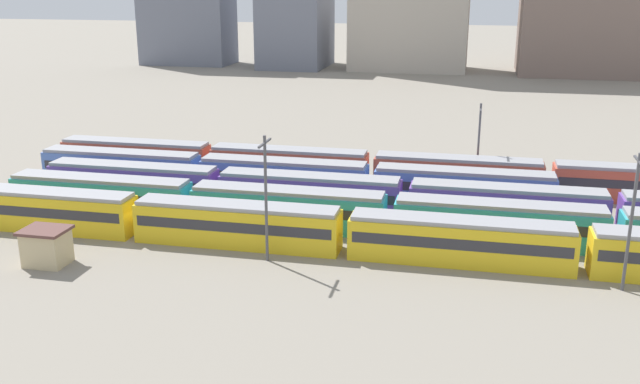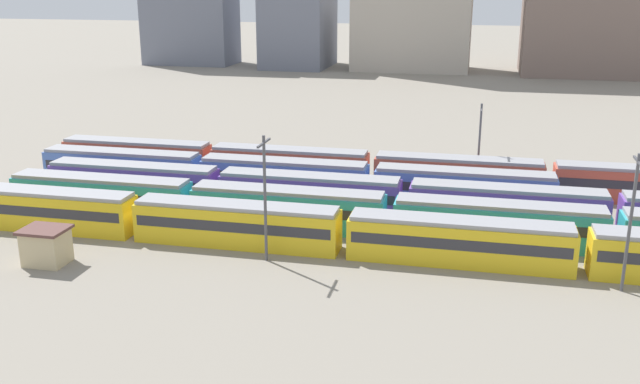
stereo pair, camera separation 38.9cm
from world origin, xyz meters
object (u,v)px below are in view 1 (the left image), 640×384
object	(u,v)px
train_track_0	(345,232)
catenary_pole_0	(632,216)
train_track_1	(614,231)
catenary_pole_2	(266,193)
catenary_pole_1	(479,140)
train_track_4	(457,174)
signal_hut	(46,246)
train_track_2	(614,212)
train_track_3	(284,176)

from	to	relation	value
train_track_0	catenary_pole_0	distance (m)	22.00
train_track_1	catenary_pole_2	bearing A→B (deg)	-163.90
catenary_pole_0	catenary_pole_2	distance (m)	27.41
train_track_0	catenary_pole_0	world-z (taller)	catenary_pole_0
catenary_pole_1	catenary_pole_2	world-z (taller)	catenary_pole_2
train_track_4	signal_hut	world-z (taller)	train_track_4
train_track_2	train_track_4	size ratio (longest dim) A/B	1.20
train_track_2	catenary_pole_2	world-z (taller)	catenary_pole_2
train_track_4	train_track_3	bearing A→B (deg)	-163.97
train_track_4	catenary_pole_1	size ratio (longest dim) A/B	10.18
signal_hut	train_track_4	bearing A→B (deg)	41.84
train_track_2	catenary_pole_1	size ratio (longest dim) A/B	12.24
train_track_3	catenary_pole_1	world-z (taller)	catenary_pole_1
catenary_pole_0	catenary_pole_2	size ratio (longest dim) A/B	1.00
train_track_1	train_track_4	bearing A→B (deg)	130.86
catenary_pole_0	train_track_1	bearing A→B (deg)	85.87
train_track_4	catenary_pole_2	distance (m)	28.03
train_track_1	signal_hut	world-z (taller)	train_track_1
train_track_4	signal_hut	xyz separation A→B (m)	(-31.59, -28.29, -0.35)
catenary_pole_1	catenary_pole_2	bearing A→B (deg)	-122.01
catenary_pole_2	signal_hut	bearing A→B (deg)	-164.92
catenary_pole_1	train_track_2	bearing A→B (deg)	-47.03
train_track_4	signal_hut	bearing A→B (deg)	-138.16
train_track_1	train_track_2	bearing A→B (deg)	81.04
train_track_0	catenary_pole_1	distance (m)	26.05
train_track_1	signal_hut	xyz separation A→B (m)	(-45.08, -12.69, -0.35)
catenary_pole_0	catenary_pole_1	world-z (taller)	catenary_pole_0
train_track_0	train_track_2	world-z (taller)	same
train_track_1	signal_hut	bearing A→B (deg)	-164.28
train_track_0	train_track_4	world-z (taller)	same
train_track_1	train_track_3	bearing A→B (deg)	161.78
train_track_0	signal_hut	distance (m)	24.22
train_track_1	train_track_2	size ratio (longest dim) A/B	1.00
train_track_1	train_track_3	distance (m)	33.27
train_track_3	catenary_pole_0	world-z (taller)	catenary_pole_0
catenary_pole_1	catenary_pole_2	xyz separation A→B (m)	(-16.54, -26.45, 0.66)
train_track_2	catenary_pole_2	distance (m)	31.95
train_track_4	catenary_pole_2	xyz separation A→B (m)	(-14.49, -23.68, 3.89)
train_track_3	catenary_pole_1	bearing A→B (deg)	21.58
train_track_1	train_track_3	size ratio (longest dim) A/B	2.02
train_track_2	train_track_4	bearing A→B (deg)	144.00
train_track_4	catenary_pole_1	world-z (taller)	catenary_pole_1
train_track_3	train_track_4	world-z (taller)	same
catenary_pole_0	catenary_pole_1	bearing A→B (deg)	112.40
signal_hut	train_track_2	bearing A→B (deg)	21.29
train_track_1	catenary_pole_2	xyz separation A→B (m)	(-27.98, -8.08, 3.89)
train_track_4	signal_hut	size ratio (longest dim) A/B	26.00
train_track_1	train_track_2	xyz separation A→B (m)	(0.82, 5.20, 0.00)
train_track_1	signal_hut	distance (m)	46.84
catenary_pole_0	catenary_pole_1	size ratio (longest dim) A/B	1.14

